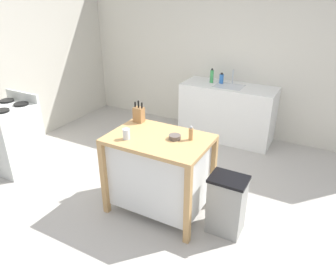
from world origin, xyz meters
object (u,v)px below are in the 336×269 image
object	(u,v)px
stove	(12,137)
trash_bin	(226,205)
bowl_stoneware_deep	(175,137)
pepper_grinder	(191,133)
drinking_cup	(126,134)
bottle_hand_soap	(212,76)
kitchen_island	(159,170)
knife_block	(139,114)
sink_faucet	(233,77)
bottle_dish_soap	(221,79)

from	to	relation	value
stove	trash_bin	bearing A→B (deg)	2.95
bowl_stoneware_deep	pepper_grinder	bearing A→B (deg)	24.18
drinking_cup	bottle_hand_soap	size ratio (longest dim) A/B	0.49
kitchen_island	pepper_grinder	size ratio (longest dim) A/B	6.89
knife_block	trash_bin	distance (m)	1.36
knife_block	bottle_hand_soap	bearing A→B (deg)	86.24
kitchen_island	bottle_hand_soap	world-z (taller)	bottle_hand_soap
sink_faucet	trash_bin	bearing A→B (deg)	-72.32
kitchen_island	trash_bin	distance (m)	0.78
bowl_stoneware_deep	bottle_hand_soap	distance (m)	2.18
pepper_grinder	sink_faucet	xyz separation A→B (m)	(-0.27, 2.17, 0.04)
knife_block	trash_bin	bearing A→B (deg)	-11.53
drinking_cup	bowl_stoneware_deep	bearing A→B (deg)	27.70
pepper_grinder	bottle_hand_soap	xyz separation A→B (m)	(-0.58, 2.07, 0.03)
kitchen_island	drinking_cup	xyz separation A→B (m)	(-0.27, -0.18, 0.45)
knife_block	bottle_hand_soap	distance (m)	1.93
bowl_stoneware_deep	drinking_cup	size ratio (longest dim) A/B	1.12
drinking_cup	trash_bin	xyz separation A→B (m)	(1.03, 0.20, -0.63)
kitchen_island	trash_bin	xyz separation A→B (m)	(0.76, 0.01, -0.18)
sink_faucet	stove	distance (m)	3.34
drinking_cup	trash_bin	bearing A→B (deg)	11.01
pepper_grinder	kitchen_island	bearing A→B (deg)	-161.05
pepper_grinder	trash_bin	xyz separation A→B (m)	(0.45, -0.09, -0.64)
trash_bin	bottle_hand_soap	xyz separation A→B (m)	(-1.03, 2.16, 0.67)
kitchen_island	knife_block	size ratio (longest dim) A/B	4.16
pepper_grinder	bottle_dish_soap	bearing A→B (deg)	101.58
bowl_stoneware_deep	drinking_cup	world-z (taller)	drinking_cup
pepper_grinder	trash_bin	world-z (taller)	pepper_grinder
bowl_stoneware_deep	bottle_hand_soap	xyz separation A→B (m)	(-0.43, 2.13, 0.08)
bowl_stoneware_deep	pepper_grinder	xyz separation A→B (m)	(0.15, 0.07, 0.05)
bottle_dish_soap	stove	bearing A→B (deg)	-131.51
bottle_dish_soap	stove	world-z (taller)	bottle_dish_soap
pepper_grinder	bottle_dish_soap	distance (m)	2.15
kitchen_island	stove	world-z (taller)	stove
bowl_stoneware_deep	sink_faucet	world-z (taller)	sink_faucet
knife_block	bottle_dish_soap	world-z (taller)	knife_block
pepper_grinder	trash_bin	distance (m)	0.79
trash_bin	bottle_dish_soap	xyz separation A→B (m)	(-0.88, 2.19, 0.65)
stove	bowl_stoneware_deep	bearing A→B (deg)	4.29
kitchen_island	stove	distance (m)	2.20
kitchen_island	stove	bearing A→B (deg)	-176.42
kitchen_island	bowl_stoneware_deep	bearing A→B (deg)	13.87
drinking_cup	sink_faucet	distance (m)	2.48
sink_faucet	kitchen_island	bearing A→B (deg)	-90.96
pepper_grinder	sink_faucet	bearing A→B (deg)	97.09
sink_faucet	pepper_grinder	bearing A→B (deg)	-82.91
knife_block	stove	size ratio (longest dim) A/B	0.25
kitchen_island	trash_bin	world-z (taller)	kitchen_island
kitchen_island	bottle_dish_soap	bearing A→B (deg)	93.18
bottle_hand_soap	bottle_dish_soap	bearing A→B (deg)	13.32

